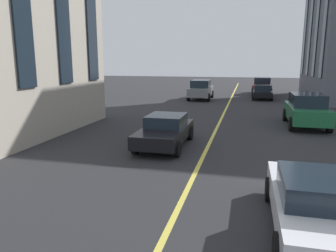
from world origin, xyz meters
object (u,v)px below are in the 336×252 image
(car_black_trailing, at_px, (165,130))
(car_red_mid, at_px, (262,85))
(car_green_near, at_px, (306,110))
(car_grey_oncoming, at_px, (201,89))
(car_black_far, at_px, (262,92))
(car_white_parked_b, at_px, (317,203))

(car_black_trailing, height_order, car_red_mid, car_red_mid)
(car_green_near, bearing_deg, car_red_mid, 5.58)
(car_grey_oncoming, height_order, car_red_mid, same)
(car_grey_oncoming, bearing_deg, car_black_far, -75.25)
(car_red_mid, bearing_deg, car_black_trailing, 168.61)
(car_black_trailing, height_order, car_white_parked_b, same)
(car_black_trailing, relative_size, car_red_mid, 0.94)
(car_black_far, height_order, car_red_mid, car_red_mid)
(car_green_near, height_order, car_black_far, car_green_near)
(car_grey_oncoming, distance_m, car_white_parked_b, 24.88)
(car_black_trailing, relative_size, car_green_near, 0.94)
(car_grey_oncoming, height_order, car_black_far, car_grey_oncoming)
(car_grey_oncoming, height_order, car_green_near, same)
(car_black_trailing, relative_size, car_grey_oncoming, 0.94)
(car_grey_oncoming, xyz_separation_m, car_red_mid, (6.76, -5.96, 0.00))
(car_white_parked_b, bearing_deg, car_black_trailing, 38.42)
(car_black_far, relative_size, car_white_parked_b, 0.89)
(car_red_mid, relative_size, car_white_parked_b, 1.07)
(car_grey_oncoming, height_order, car_white_parked_b, car_grey_oncoming)
(car_green_near, relative_size, car_black_far, 1.21)
(car_green_near, relative_size, car_red_mid, 1.00)
(car_grey_oncoming, distance_m, car_green_near, 14.00)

